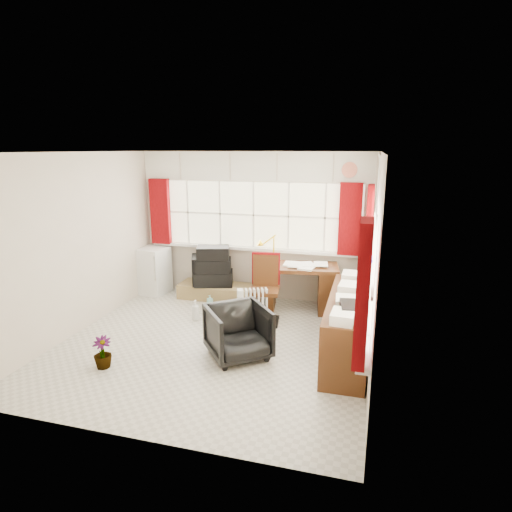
{
  "coord_description": "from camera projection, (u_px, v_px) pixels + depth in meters",
  "views": [
    {
      "loc": [
        1.93,
        -4.93,
        2.54
      ],
      "look_at": [
        0.43,
        0.55,
        1.11
      ],
      "focal_mm": 30.0,
      "sensor_mm": 36.0,
      "label": 1
    }
  ],
  "objects": [
    {
      "name": "room_walls",
      "position": [
        211.0,
        234.0,
        5.36
      ],
      "size": [
        4.0,
        4.0,
        4.0
      ],
      "color": "beige",
      "rests_on": "ground"
    },
    {
      "name": "tv_bench",
      "position": [
        219.0,
        291.0,
        7.44
      ],
      "size": [
        1.4,
        0.5,
        0.25
      ],
      "primitive_type": "cube",
      "color": "#9B7F4D",
      "rests_on": "ground"
    },
    {
      "name": "spray_bottle_b",
      "position": [
        210.0,
        300.0,
        7.13
      ],
      "size": [
        0.11,
        0.11,
        0.17
      ],
      "primitive_type": "imported",
      "rotation": [
        0.0,
        0.0,
        -0.68
      ],
      "color": "#92DAD6",
      "rests_on": "ground"
    },
    {
      "name": "curtains",
      "position": [
        297.0,
        228.0,
        6.0
      ],
      "size": [
        3.83,
        3.83,
        1.15
      ],
      "color": "maroon",
      "rests_on": "room_walls"
    },
    {
      "name": "task_chair",
      "position": [
        265.0,
        285.0,
        6.41
      ],
      "size": [
        0.49,
        0.51,
        1.03
      ],
      "color": "black",
      "rests_on": "ground"
    },
    {
      "name": "file_tray",
      "position": [
        354.0,
        309.0,
        4.73
      ],
      "size": [
        0.35,
        0.42,
        0.13
      ],
      "primitive_type": "cube",
      "rotation": [
        0.0,
        0.0,
        0.15
      ],
      "color": "black",
      "rests_on": "credenza"
    },
    {
      "name": "crt_tv",
      "position": [
        208.0,
        269.0,
        7.45
      ],
      "size": [
        0.68,
        0.65,
        0.49
      ],
      "color": "black",
      "rests_on": "tv_bench"
    },
    {
      "name": "flower_vase",
      "position": [
        102.0,
        353.0,
        5.06
      ],
      "size": [
        0.29,
        0.29,
        0.39
      ],
      "primitive_type": "imported",
      "rotation": [
        0.0,
        0.0,
        0.43
      ],
      "color": "black",
      "rests_on": "ground"
    },
    {
      "name": "window_back",
      "position": [
        253.0,
        245.0,
        7.31
      ],
      "size": [
        3.7,
        0.12,
        3.6
      ],
      "color": "#FFF7C9",
      "rests_on": "room_walls"
    },
    {
      "name": "overhead_cabinets",
      "position": [
        303.0,
        170.0,
        5.84
      ],
      "size": [
        3.98,
        3.98,
        0.48
      ],
      "color": "white",
      "rests_on": "room_walls"
    },
    {
      "name": "credenza",
      "position": [
        348.0,
        325.0,
        5.37
      ],
      "size": [
        0.5,
        2.0,
        0.85
      ],
      "color": "#4A2411",
      "rests_on": "ground"
    },
    {
      "name": "window_right",
      "position": [
        368.0,
        289.0,
        4.99
      ],
      "size": [
        0.12,
        3.7,
        3.6
      ],
      "color": "#FFF7C9",
      "rests_on": "room_walls"
    },
    {
      "name": "hifi_stack",
      "position": [
        213.0,
        267.0,
        7.33
      ],
      "size": [
        0.74,
        0.58,
        0.68
      ],
      "color": "black",
      "rests_on": "tv_bench"
    },
    {
      "name": "spray_bottle_a",
      "position": [
        195.0,
        310.0,
        6.49
      ],
      "size": [
        0.13,
        0.13,
        0.31
      ],
      "primitive_type": "imported",
      "rotation": [
        0.0,
        0.0,
        0.06
      ],
      "color": "silver",
      "rests_on": "ground"
    },
    {
      "name": "desk_lamp",
      "position": [
        274.0,
        243.0,
        7.0
      ],
      "size": [
        0.18,
        0.16,
        0.43
      ],
      "color": "#E4BB09",
      "rests_on": "desk"
    },
    {
      "name": "office_chair",
      "position": [
        238.0,
        332.0,
        5.3
      ],
      "size": [
        1.0,
        1.01,
        0.66
      ],
      "primitive_type": "imported",
      "rotation": [
        0.0,
        0.0,
        0.67
      ],
      "color": "black",
      "rests_on": "ground"
    },
    {
      "name": "radiator",
      "position": [
        254.0,
        312.0,
        6.22
      ],
      "size": [
        0.42,
        0.3,
        0.58
      ],
      "color": "white",
      "rests_on": "ground"
    },
    {
      "name": "ground",
      "position": [
        214.0,
        344.0,
        5.72
      ],
      "size": [
        4.0,
        4.0,
        0.0
      ],
      "primitive_type": "plane",
      "color": "beige",
      "rests_on": "ground"
    },
    {
      "name": "desk",
      "position": [
        296.0,
        285.0,
        6.84
      ],
      "size": [
        1.37,
        0.82,
        0.78
      ],
      "color": "#4A2411",
      "rests_on": "ground"
    },
    {
      "name": "mini_fridge",
      "position": [
        153.0,
        270.0,
        7.67
      ],
      "size": [
        0.55,
        0.56,
        0.83
      ],
      "color": "white",
      "rests_on": "ground"
    }
  ]
}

